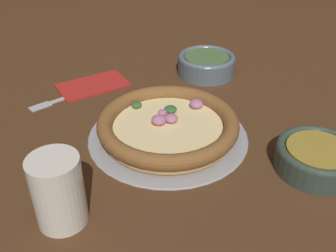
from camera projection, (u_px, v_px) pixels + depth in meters
ground_plane at (168, 136)px, 0.75m from camera, size 3.00×3.00×0.00m
pizza_tray at (168, 134)px, 0.74m from camera, size 0.30×0.30×0.01m
pizza at (168, 125)px, 0.73m from camera, size 0.26×0.26×0.04m
bowl_near at (317, 157)px, 0.65m from camera, size 0.14×0.14×0.05m
bowl_far at (206, 64)px, 0.96m from camera, size 0.14×0.14×0.05m
drinking_cup at (58, 191)px, 0.54m from camera, size 0.07×0.07×0.11m
napkin at (93, 85)px, 0.91m from camera, size 0.18×0.16×0.01m
fork at (63, 98)px, 0.86m from camera, size 0.17×0.07×0.00m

